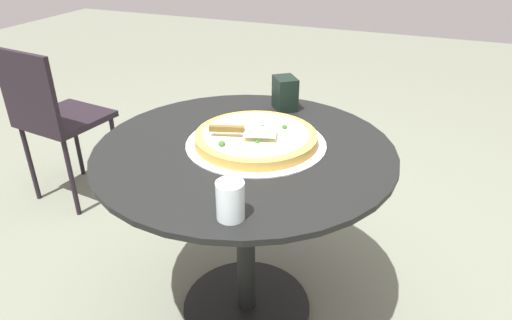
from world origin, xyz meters
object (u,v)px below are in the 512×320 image
at_px(patio_table, 245,193).
at_px(pizza_on_tray, 256,138).
at_px(patio_chair_corner, 53,114).
at_px(napkin_dispenser, 285,93).
at_px(drinking_cup, 230,200).
at_px(pizza_server, 243,130).

xyz_separation_m(patio_table, pizza_on_tray, (0.03, 0.03, 0.19)).
height_order(pizza_on_tray, patio_chair_corner, patio_chair_corner).
bearing_deg(patio_chair_corner, napkin_dispenser, -0.50).
distance_m(napkin_dispenser, patio_chair_corner, 1.23).
height_order(patio_table, napkin_dispenser, napkin_dispenser).
distance_m(drinking_cup, napkin_dispenser, 0.73).
bearing_deg(pizza_server, patio_chair_corner, 162.39).
height_order(pizza_on_tray, napkin_dispenser, napkin_dispenser).
relative_size(patio_table, pizza_server, 4.45).
xyz_separation_m(patio_table, patio_chair_corner, (-1.18, 0.37, -0.03)).
xyz_separation_m(pizza_on_tray, drinking_cup, (0.10, -0.40, 0.03)).
bearing_deg(pizza_on_tray, pizza_server, -123.02).
xyz_separation_m(pizza_server, patio_chair_corner, (-1.18, 0.37, -0.27)).
height_order(drinking_cup, patio_chair_corner, patio_chair_corner).
relative_size(patio_table, napkin_dispenser, 7.78).
height_order(patio_table, drinking_cup, drinking_cup).
height_order(patio_table, pizza_server, pizza_server).
bearing_deg(drinking_cup, patio_table, 108.20).
relative_size(pizza_server, patio_chair_corner, 0.26).
bearing_deg(patio_table, drinking_cup, -71.80).
distance_m(patio_table, napkin_dispenser, 0.43).
bearing_deg(pizza_server, patio_table, 77.95).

